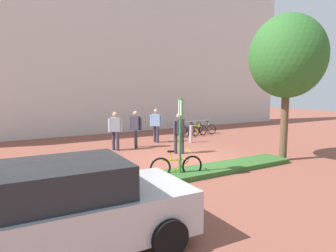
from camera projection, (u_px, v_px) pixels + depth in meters
The scene contains 13 objects.
ground_plane at pixel (190, 158), 11.89m from camera, with size 60.00×60.00×0.00m, color brown.
building_facade at pixel (112, 52), 18.67m from camera, with size 28.00×1.20×10.00m, color silver.
planter_strip at pixel (205, 171), 9.72m from camera, with size 7.00×1.10×0.16m, color #336028.
tree_sidewalk at pixel (287, 57), 11.04m from camera, with size 2.80×2.80×5.47m.
parking_sign_post at pixel (180, 126), 9.04m from camera, with size 0.13×0.35×2.44m.
bike_at_sign at pixel (177, 166), 9.23m from camera, with size 1.63×0.57×0.86m.
bike_rack_cluster at pixel (193, 129), 17.83m from camera, with size 2.63×1.79×0.83m.
bollard_steel at pixel (191, 134), 15.27m from camera, with size 0.16×0.16×0.90m, color #ADADB2.
person_suited_dark at pixel (179, 131), 12.57m from camera, with size 0.60×0.33×1.72m.
person_shirt_blue at pixel (115, 128), 13.26m from camera, with size 0.58×0.38×1.72m.
person_suited_navy at pixel (136, 127), 13.85m from camera, with size 0.44×0.50×1.72m.
person_casual_tan at pixel (156, 123), 15.25m from camera, with size 0.50×0.43×1.72m.
car_silver_sedan at pixel (61, 210), 4.87m from camera, with size 4.36×2.15×1.54m.
Camera 1 is at (-6.72, -9.55, 2.72)m, focal length 31.97 mm.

